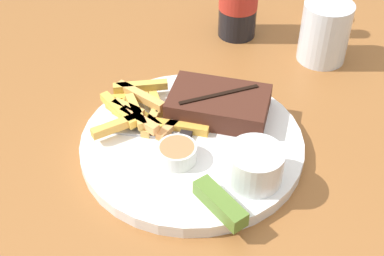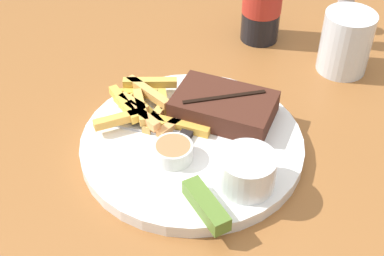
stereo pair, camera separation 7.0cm
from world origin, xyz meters
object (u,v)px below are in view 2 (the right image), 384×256
coleslaw_cup (247,169)px  pickle_spear (206,205)px  steak_portion (224,107)px  dipping_sauce_cup (172,150)px  salt_shaker (344,12)px  fork_utensil (137,127)px  dinner_plate (192,144)px  drinking_glass (346,42)px  knife_utensil (196,119)px

coleslaw_cup → pickle_spear: coleslaw_cup is taller
steak_portion → dipping_sauce_cup: (-0.01, -0.11, -0.00)m
dipping_sauce_cup → salt_shaker: bearing=83.9°
salt_shaker → fork_utensil: bearing=-105.6°
coleslaw_cup → dipping_sauce_cup: bearing=-173.4°
coleslaw_cup → fork_utensil: 0.18m
dinner_plate → coleslaw_cup: size_ratio=4.32×
dinner_plate → fork_utensil: bearing=-162.3°
coleslaw_cup → drinking_glass: bearing=91.2°
dinner_plate → dipping_sauce_cup: (-0.00, -0.04, 0.02)m
coleslaw_cup → dipping_sauce_cup: (-0.10, -0.01, -0.01)m
coleslaw_cup → knife_utensil: bearing=150.8°
dipping_sauce_cup → drinking_glass: bearing=74.0°
pickle_spear → fork_utensil: size_ratio=0.60×
fork_utensil → drinking_glass: 0.36m
coleslaw_cup → fork_utensil: size_ratio=0.53×
dipping_sauce_cup → salt_shaker: size_ratio=0.78×
dinner_plate → salt_shaker: bearing=83.6°
coleslaw_cup → salt_shaker: (-0.05, 0.44, -0.01)m
steak_portion → pickle_spear: (0.07, -0.16, -0.01)m
steak_portion → knife_utensil: 0.04m
dipping_sauce_cup → pickle_spear: (0.08, -0.05, -0.00)m
dipping_sauce_cup → pickle_spear: dipping_sauce_cup is taller
knife_utensil → salt_shaker: (0.06, 0.38, 0.01)m
dipping_sauce_cup → salt_shaker: salt_shaker is taller
dinner_plate → drinking_glass: size_ratio=3.02×
fork_utensil → steak_portion: bearing=29.0°
knife_utensil → salt_shaker: salt_shaker is taller
fork_utensil → knife_utensil: 0.08m
coleslaw_cup → knife_utensil: (-0.12, 0.07, -0.02)m
steak_portion → coleslaw_cup: 0.13m
pickle_spear → knife_utensil: size_ratio=0.48×
coleslaw_cup → pickle_spear: bearing=-106.0°
dinner_plate → fork_utensil: size_ratio=2.28×
dipping_sauce_cup → knife_utensil: 0.08m
coleslaw_cup → dinner_plate: bearing=162.9°
fork_utensil → knife_utensil: bearing=27.2°
coleslaw_cup → pickle_spear: size_ratio=0.88×
coleslaw_cup → salt_shaker: size_ratio=1.07×
dinner_plate → knife_utensil: knife_utensil is taller
pickle_spear → salt_shaker: 0.51m
salt_shaker → dipping_sauce_cup: bearing=-96.1°
salt_shaker → drinking_glass: bearing=-68.1°
steak_portion → knife_utensil: bearing=-129.8°
dinner_plate → salt_shaker: size_ratio=4.60×
dinner_plate → steak_portion: 0.07m
pickle_spear → salt_shaker: size_ratio=1.21×
knife_utensil → fork_utensil: bearing=124.1°
fork_utensil → dipping_sauce_cup: bearing=-32.1°
dinner_plate → fork_utensil: fork_utensil is taller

